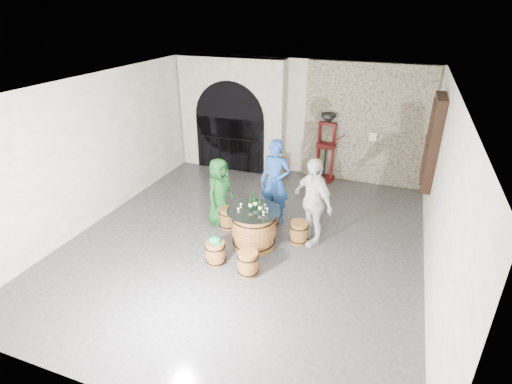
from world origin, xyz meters
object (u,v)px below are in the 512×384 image
(barrel_stool_left, at_px, (228,218))
(barrel_stool_far, at_px, (271,215))
(person_blue, at_px, (275,182))
(person_white, at_px, (313,202))
(person_green, at_px, (219,191))
(barrel_stool_near_left, at_px, (215,253))
(barrel_table, at_px, (254,229))
(side_barrel, at_px, (278,167))
(corking_press, at_px, (326,142))
(barrel_stool_near_right, at_px, (248,263))
(barrel_stool_right, at_px, (299,232))
(wine_bottle_center, at_px, (260,206))
(wine_bottle_left, at_px, (251,203))
(wine_bottle_right, at_px, (255,202))

(barrel_stool_left, bearing_deg, barrel_stool_far, 27.42)
(person_blue, distance_m, person_white, 1.15)
(person_green, bearing_deg, barrel_stool_left, -111.91)
(barrel_stool_far, xyz_separation_m, person_blue, (0.01, 0.24, 0.72))
(barrel_stool_left, distance_m, barrel_stool_near_left, 1.36)
(barrel_stool_left, height_order, person_white, person_white)
(barrel_table, bearing_deg, side_barrel, 99.89)
(corking_press, bearing_deg, barrel_stool_left, -105.87)
(barrel_stool_far, height_order, corking_press, corking_press)
(barrel_stool_near_right, xyz_separation_m, side_barrel, (-0.85, 4.48, 0.07))
(barrel_stool_right, relative_size, person_white, 0.25)
(barrel_stool_far, height_order, barrel_stool_near_left, same)
(barrel_stool_right, xyz_separation_m, person_green, (-1.89, 0.21, 0.53))
(barrel_stool_right, bearing_deg, barrel_stool_far, 148.07)
(barrel_stool_near_left, height_order, person_white, person_white)
(wine_bottle_center, xyz_separation_m, side_barrel, (-0.77, 3.59, -0.65))
(person_white, bearing_deg, barrel_table, -113.23)
(person_green, bearing_deg, barrel_stool_near_left, -147.93)
(barrel_stool_near_right, distance_m, side_barrel, 4.56)
(barrel_table, distance_m, corking_press, 3.95)
(barrel_table, bearing_deg, barrel_stool_right, 29.13)
(barrel_stool_left, bearing_deg, person_white, 2.40)
(barrel_stool_right, relative_size, wine_bottle_center, 1.44)
(side_barrel, bearing_deg, barrel_stool_far, -75.66)
(barrel_stool_near_left, relative_size, wine_bottle_left, 1.44)
(wine_bottle_center, bearing_deg, barrel_stool_near_left, -127.63)
(barrel_stool_left, bearing_deg, barrel_stool_near_left, -76.04)
(barrel_table, height_order, barrel_stool_left, barrel_table)
(wine_bottle_left, xyz_separation_m, side_barrel, (-0.55, 3.54, -0.65))
(side_barrel, bearing_deg, barrel_stool_right, -65.04)
(barrel_stool_far, distance_m, person_blue, 0.76)
(barrel_table, bearing_deg, person_green, 147.84)
(barrel_stool_near_right, xyz_separation_m, person_blue, (-0.17, 2.09, 0.72))
(wine_bottle_left, distance_m, corking_press, 3.88)
(person_white, bearing_deg, barrel_stool_near_right, -80.74)
(wine_bottle_left, relative_size, wine_bottle_right, 1.00)
(barrel_stool_near_left, relative_size, side_barrel, 0.76)
(barrel_table, relative_size, barrel_stool_left, 2.30)
(wine_bottle_left, distance_m, wine_bottle_right, 0.12)
(barrel_stool_left, distance_m, barrel_stool_far, 0.96)
(barrel_stool_right, relative_size, wine_bottle_left, 1.44)
(barrel_stool_near_right, height_order, barrel_stool_near_left, same)
(barrel_table, distance_m, wine_bottle_center, 0.57)
(barrel_stool_far, distance_m, wine_bottle_center, 1.21)
(wine_bottle_right, bearing_deg, barrel_stool_right, 21.84)
(wine_bottle_right, bearing_deg, barrel_table, -84.61)
(person_green, bearing_deg, barrel_stool_far, -66.06)
(person_blue, xyz_separation_m, wine_bottle_right, (-0.07, -1.05, 0.00))
(wine_bottle_left, bearing_deg, barrel_table, -18.39)
(person_green, bearing_deg, corking_press, -18.26)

